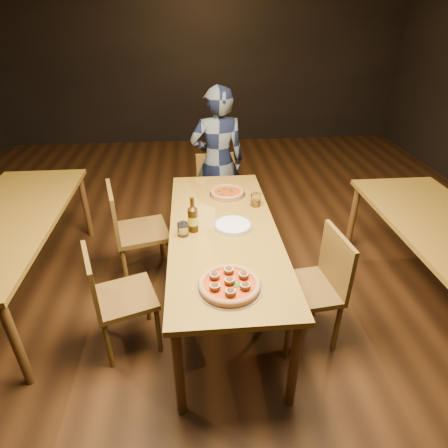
{
  "coord_description": "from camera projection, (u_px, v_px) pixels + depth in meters",
  "views": [
    {
      "loc": [
        -0.21,
        -2.39,
        2.19
      ],
      "look_at": [
        0.0,
        -0.05,
        0.82
      ],
      "focal_mm": 30.0,
      "sensor_mm": 36.0,
      "label": 1
    }
  ],
  "objects": [
    {
      "name": "beer_bottle",
      "position": [
        193.0,
        219.0,
        2.73
      ],
      "size": [
        0.08,
        0.08,
        0.27
      ],
      "rotation": [
        0.0,
        0.0,
        0.17
      ],
      "color": "black",
      "rests_on": "table_main"
    },
    {
      "name": "chair_end",
      "position": [
        218.0,
        196.0,
        3.97
      ],
      "size": [
        0.44,
        0.44,
        0.89
      ],
      "primitive_type": null,
      "rotation": [
        0.0,
        0.0,
        0.07
      ],
      "color": "#563A16",
      "rests_on": "ground"
    },
    {
      "name": "diner",
      "position": [
        218.0,
        162.0,
        3.91
      ],
      "size": [
        0.59,
        0.41,
        1.56
      ],
      "primitive_type": "imported",
      "rotation": [
        0.0,
        0.0,
        3.22
      ],
      "color": "black",
      "rests_on": "ground"
    },
    {
      "name": "chair_main_sw",
      "position": [
        141.0,
        231.0,
        3.3
      ],
      "size": [
        0.54,
        0.54,
        0.96
      ],
      "primitive_type": null,
      "rotation": [
        0.0,
        0.0,
        1.82
      ],
      "color": "#563A16",
      "rests_on": "ground"
    },
    {
      "name": "pizza_margherita",
      "position": [
        227.0,
        192.0,
        3.3
      ],
      "size": [
        0.32,
        0.32,
        0.04
      ],
      "rotation": [
        0.0,
        0.0,
        -0.2
      ],
      "color": "#B7B7BF",
      "rests_on": "table_main"
    },
    {
      "name": "table_main",
      "position": [
        223.0,
        237.0,
        2.84
      ],
      "size": [
        0.8,
        2.0,
        0.75
      ],
      "color": "brown",
      "rests_on": "ground"
    },
    {
      "name": "chair_main_nw",
      "position": [
        125.0,
        296.0,
        2.61
      ],
      "size": [
        0.52,
        0.52,
        0.87
      ],
      "primitive_type": null,
      "rotation": [
        0.0,
        0.0,
        1.9
      ],
      "color": "#563A16",
      "rests_on": "ground"
    },
    {
      "name": "amber_glass",
      "position": [
        256.0,
        200.0,
        3.1
      ],
      "size": [
        0.09,
        0.09,
        0.11
      ],
      "primitive_type": "cylinder",
      "color": "#905110",
      "rests_on": "table_main"
    },
    {
      "name": "pizza_meatball",
      "position": [
        230.0,
        284.0,
        2.2
      ],
      "size": [
        0.39,
        0.39,
        0.07
      ],
      "rotation": [
        0.0,
        0.0,
        0.21
      ],
      "color": "#B7B7BF",
      "rests_on": "table_main"
    },
    {
      "name": "plate_stack",
      "position": [
        233.0,
        226.0,
        2.81
      ],
      "size": [
        0.28,
        0.28,
        0.03
      ],
      "primitive_type": "cylinder",
      "color": "white",
      "rests_on": "table_main"
    },
    {
      "name": "ground",
      "position": [
        223.0,
        304.0,
        3.18
      ],
      "size": [
        9.0,
        9.0,
        0.0
      ],
      "primitive_type": "plane",
      "color": "black"
    },
    {
      "name": "table_left",
      "position": [
        7.0,
        227.0,
        2.97
      ],
      "size": [
        0.8,
        2.0,
        0.75
      ],
      "color": "brown",
      "rests_on": "ground"
    },
    {
      "name": "chair_main_e",
      "position": [
        306.0,
        288.0,
        2.65
      ],
      "size": [
        0.48,
        0.48,
        0.92
      ],
      "primitive_type": null,
      "rotation": [
        0.0,
        0.0,
        -1.45
      ],
      "color": "#563A16",
      "rests_on": "ground"
    },
    {
      "name": "room_shell",
      "position": [
        223.0,
        71.0,
        2.24
      ],
      "size": [
        9.0,
        9.0,
        9.0
      ],
      "color": "black",
      "rests_on": "ground"
    },
    {
      "name": "water_glass",
      "position": [
        183.0,
        229.0,
        2.7
      ],
      "size": [
        0.08,
        0.08,
        0.1
      ],
      "primitive_type": "cylinder",
      "color": "white",
      "rests_on": "table_main"
    }
  ]
}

